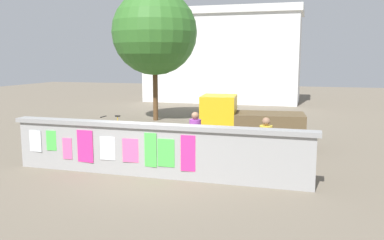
{
  "coord_description": "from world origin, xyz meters",
  "views": [
    {
      "loc": [
        3.93,
        -9.84,
        3.16
      ],
      "look_at": [
        0.63,
        1.37,
        1.37
      ],
      "focal_mm": 37.78,
      "sensor_mm": 36.0,
      "label": 1
    }
  ],
  "objects_px": {
    "bicycle_near": "(114,130)",
    "person_bystander": "(195,133)",
    "tree_roadside": "(155,33)",
    "auto_rickshaw_truck": "(246,122)",
    "motorcycle": "(138,144)",
    "person_walking": "(266,141)"
  },
  "relations": [
    {
      "from": "auto_rickshaw_truck",
      "to": "motorcycle",
      "type": "bearing_deg",
      "value": -138.92
    },
    {
      "from": "person_walking",
      "to": "person_bystander",
      "type": "relative_size",
      "value": 1.0
    },
    {
      "from": "bicycle_near",
      "to": "person_walking",
      "type": "relative_size",
      "value": 1.06
    },
    {
      "from": "auto_rickshaw_truck",
      "to": "person_walking",
      "type": "bearing_deg",
      "value": -73.3
    },
    {
      "from": "motorcycle",
      "to": "tree_roadside",
      "type": "distance_m",
      "value": 9.03
    },
    {
      "from": "auto_rickshaw_truck",
      "to": "person_walking",
      "type": "relative_size",
      "value": 2.31
    },
    {
      "from": "bicycle_near",
      "to": "person_bystander",
      "type": "bearing_deg",
      "value": -35.54
    },
    {
      "from": "motorcycle",
      "to": "person_walking",
      "type": "distance_m",
      "value": 4.22
    },
    {
      "from": "person_walking",
      "to": "tree_roadside",
      "type": "xyz_separation_m",
      "value": [
        -6.53,
        8.6,
        3.46
      ]
    },
    {
      "from": "auto_rickshaw_truck",
      "to": "person_walking",
      "type": "distance_m",
      "value": 3.67
    },
    {
      "from": "auto_rickshaw_truck",
      "to": "person_walking",
      "type": "xyz_separation_m",
      "value": [
        1.06,
        -3.52,
        0.09
      ]
    },
    {
      "from": "auto_rickshaw_truck",
      "to": "tree_roadside",
      "type": "distance_m",
      "value": 8.27
    },
    {
      "from": "bicycle_near",
      "to": "tree_roadside",
      "type": "bearing_deg",
      "value": 92.96
    },
    {
      "from": "auto_rickshaw_truck",
      "to": "motorcycle",
      "type": "xyz_separation_m",
      "value": [
        -3.04,
        -2.65,
        -0.44
      ]
    },
    {
      "from": "auto_rickshaw_truck",
      "to": "tree_roadside",
      "type": "height_order",
      "value": "tree_roadside"
    },
    {
      "from": "tree_roadside",
      "to": "person_walking",
      "type": "bearing_deg",
      "value": -52.77
    },
    {
      "from": "motorcycle",
      "to": "bicycle_near",
      "type": "height_order",
      "value": "bicycle_near"
    },
    {
      "from": "auto_rickshaw_truck",
      "to": "bicycle_near",
      "type": "distance_m",
      "value": 5.24
    },
    {
      "from": "bicycle_near",
      "to": "tree_roadside",
      "type": "distance_m",
      "value": 6.53
    },
    {
      "from": "motorcycle",
      "to": "tree_roadside",
      "type": "xyz_separation_m",
      "value": [
        -2.44,
        7.73,
        3.98
      ]
    },
    {
      "from": "bicycle_near",
      "to": "person_bystander",
      "type": "xyz_separation_m",
      "value": [
        4.16,
        -2.97,
        0.62
      ]
    },
    {
      "from": "bicycle_near",
      "to": "tree_roadside",
      "type": "relative_size",
      "value": 0.26
    }
  ]
}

